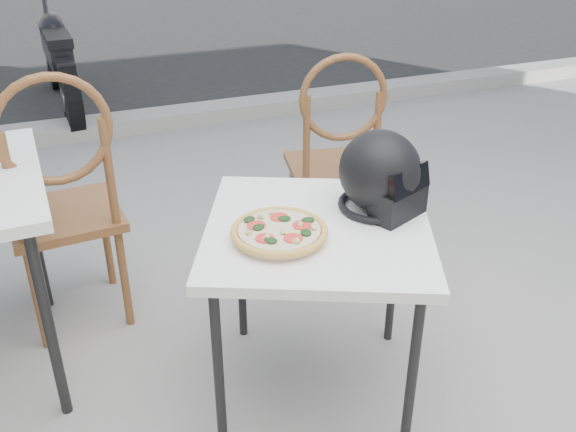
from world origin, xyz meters
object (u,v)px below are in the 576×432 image
object	(u,v)px
pizza	(279,231)
motorcycle	(59,61)
plate	(279,237)
cafe_chair_main	(336,148)
cafe_table_main	(318,242)
helmet	(382,176)
cafe_chair_side	(62,192)

from	to	relation	value
pizza	motorcycle	world-z (taller)	motorcycle
plate	pizza	size ratio (longest dim) A/B	0.80
plate	pizza	xyz separation A→B (m)	(0.00, 0.00, 0.02)
cafe_chair_main	motorcycle	size ratio (longest dim) A/B	0.59
cafe_table_main	pizza	distance (m)	0.18
helmet	pizza	bearing A→B (deg)	166.58
cafe_table_main	plate	size ratio (longest dim) A/B	3.21
pizza	helmet	distance (m)	0.42
cafe_table_main	helmet	bearing A→B (deg)	8.05
motorcycle	cafe_table_main	bearing A→B (deg)	-82.90
helmet	cafe_chair_side	size ratio (longest dim) A/B	0.33
cafe_chair_main	cafe_chair_side	world-z (taller)	cafe_chair_side
pizza	motorcycle	size ratio (longest dim) A/B	0.21
cafe_table_main	cafe_chair_main	bearing A→B (deg)	61.15
plate	helmet	world-z (taller)	helmet
cafe_table_main	cafe_chair_main	size ratio (longest dim) A/B	0.92
helmet	motorcycle	bearing A→B (deg)	80.00
pizza	helmet	world-z (taller)	helmet
pizza	helmet	xyz separation A→B (m)	(0.40, 0.07, 0.10)
cafe_chair_main	cafe_chair_side	distance (m)	1.26
helmet	motorcycle	size ratio (longest dim) A/B	0.20
helmet	cafe_chair_main	xyz separation A→B (m)	(0.22, 0.82, -0.24)
cafe_chair_main	motorcycle	world-z (taller)	cafe_chair_main
motorcycle	helmet	bearing A→B (deg)	-79.15
cafe_table_main	motorcycle	distance (m)	3.86
cafe_table_main	motorcycle	xyz separation A→B (m)	(-0.63, 3.80, -0.25)
pizza	helmet	size ratio (longest dim) A/B	1.04
cafe_table_main	plate	bearing A→B (deg)	-167.32
cafe_table_main	cafe_chair_side	xyz separation A→B (m)	(-0.79, 0.74, -0.01)
pizza	cafe_chair_main	size ratio (longest dim) A/B	0.36
helmet	plate	bearing A→B (deg)	166.60
plate	pizza	world-z (taller)	pizza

